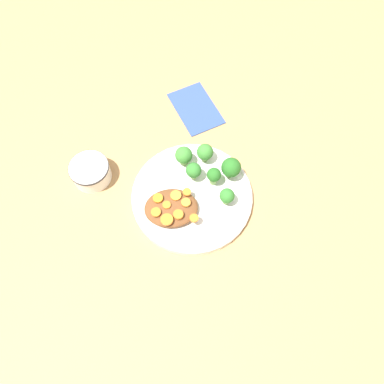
# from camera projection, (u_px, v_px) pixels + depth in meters

# --- Properties ---
(ground_plane) EXTENTS (4.00, 4.00, 0.00)m
(ground_plane) POSITION_uv_depth(u_px,v_px,m) (192.00, 198.00, 0.87)
(ground_plane) COLOR tan
(plate) EXTENTS (0.28, 0.28, 0.02)m
(plate) POSITION_uv_depth(u_px,v_px,m) (192.00, 196.00, 0.86)
(plate) COLOR white
(plate) RESTS_ON ground_plane
(dip_bowl) EXTENTS (0.09, 0.09, 0.05)m
(dip_bowl) POSITION_uv_depth(u_px,v_px,m) (90.00, 171.00, 0.87)
(dip_bowl) COLOR white
(dip_bowl) RESTS_ON ground_plane
(stew_mound) EXTENTS (0.09, 0.12, 0.03)m
(stew_mound) POSITION_uv_depth(u_px,v_px,m) (171.00, 208.00, 0.83)
(stew_mound) COLOR brown
(stew_mound) RESTS_ON plate
(broccoli_floret_0) EXTENTS (0.03, 0.03, 0.05)m
(broccoli_floret_0) POSITION_uv_depth(u_px,v_px,m) (227.00, 196.00, 0.82)
(broccoli_floret_0) COLOR #759E51
(broccoli_floret_0) RESTS_ON plate
(broccoli_floret_1) EXTENTS (0.05, 0.05, 0.06)m
(broccoli_floret_1) POSITION_uv_depth(u_px,v_px,m) (231.00, 168.00, 0.85)
(broccoli_floret_1) COLOR #759E51
(broccoli_floret_1) RESTS_ON plate
(broccoli_floret_2) EXTENTS (0.03, 0.03, 0.05)m
(broccoli_floret_2) POSITION_uv_depth(u_px,v_px,m) (214.00, 176.00, 0.84)
(broccoli_floret_2) COLOR #7FA85B
(broccoli_floret_2) RESTS_ON plate
(broccoli_floret_3) EXTENTS (0.04, 0.04, 0.05)m
(broccoli_floret_3) POSITION_uv_depth(u_px,v_px,m) (184.00, 156.00, 0.87)
(broccoli_floret_3) COLOR #759E51
(broccoli_floret_3) RESTS_ON plate
(broccoli_floret_4) EXTENTS (0.04, 0.04, 0.05)m
(broccoli_floret_4) POSITION_uv_depth(u_px,v_px,m) (194.00, 171.00, 0.85)
(broccoli_floret_4) COLOR #7FA85B
(broccoli_floret_4) RESTS_ON plate
(broccoli_floret_5) EXTENTS (0.04, 0.04, 0.05)m
(broccoli_floret_5) POSITION_uv_depth(u_px,v_px,m) (205.00, 152.00, 0.87)
(broccoli_floret_5) COLOR #759E51
(broccoli_floret_5) RESTS_ON plate
(carrot_slice_0) EXTENTS (0.02, 0.02, 0.01)m
(carrot_slice_0) POSITION_uv_depth(u_px,v_px,m) (178.00, 214.00, 0.80)
(carrot_slice_0) COLOR orange
(carrot_slice_0) RESTS_ON stew_mound
(carrot_slice_1) EXTENTS (0.02, 0.02, 0.01)m
(carrot_slice_1) POSITION_uv_depth(u_px,v_px,m) (158.00, 198.00, 0.82)
(carrot_slice_1) COLOR orange
(carrot_slice_1) RESTS_ON stew_mound
(carrot_slice_2) EXTENTS (0.02, 0.02, 0.00)m
(carrot_slice_2) POSITION_uv_depth(u_px,v_px,m) (167.00, 205.00, 0.82)
(carrot_slice_2) COLOR orange
(carrot_slice_2) RESTS_ON stew_mound
(carrot_slice_3) EXTENTS (0.02, 0.02, 0.01)m
(carrot_slice_3) POSITION_uv_depth(u_px,v_px,m) (186.00, 202.00, 0.82)
(carrot_slice_3) COLOR orange
(carrot_slice_3) RESTS_ON stew_mound
(carrot_slice_4) EXTENTS (0.02, 0.02, 0.01)m
(carrot_slice_4) POSITION_uv_depth(u_px,v_px,m) (156.00, 212.00, 0.81)
(carrot_slice_4) COLOR orange
(carrot_slice_4) RESTS_ON stew_mound
(carrot_slice_5) EXTENTS (0.02, 0.02, 0.00)m
(carrot_slice_5) POSITION_uv_depth(u_px,v_px,m) (176.00, 195.00, 0.83)
(carrot_slice_5) COLOR orange
(carrot_slice_5) RESTS_ON stew_mound
(carrot_slice_6) EXTENTS (0.02, 0.02, 0.01)m
(carrot_slice_6) POSITION_uv_depth(u_px,v_px,m) (187.00, 192.00, 0.83)
(carrot_slice_6) COLOR orange
(carrot_slice_6) RESTS_ON stew_mound
(carrot_slice_7) EXTENTS (0.02, 0.02, 0.00)m
(carrot_slice_7) POSITION_uv_depth(u_px,v_px,m) (192.00, 218.00, 0.80)
(carrot_slice_7) COLOR orange
(carrot_slice_7) RESTS_ON stew_mound
(carrot_slice_8) EXTENTS (0.03, 0.03, 0.01)m
(carrot_slice_8) POSITION_uv_depth(u_px,v_px,m) (167.00, 220.00, 0.80)
(carrot_slice_8) COLOR orange
(carrot_slice_8) RESTS_ON stew_mound
(napkin) EXTENTS (0.18, 0.15, 0.01)m
(napkin) POSITION_uv_depth(u_px,v_px,m) (196.00, 108.00, 0.99)
(napkin) COLOR #334C8C
(napkin) RESTS_ON ground_plane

